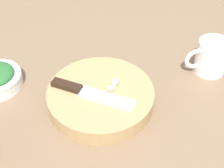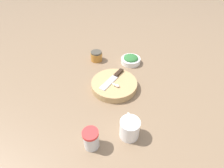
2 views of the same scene
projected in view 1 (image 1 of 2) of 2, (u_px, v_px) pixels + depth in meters
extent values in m
plane|color=#7F664C|center=(113.00, 96.00, 0.76)|extent=(5.00, 5.00, 0.00)
cylinder|color=tan|center=(101.00, 97.00, 0.73)|extent=(0.25, 0.25, 0.04)
cube|color=black|center=(67.00, 86.00, 0.72)|extent=(0.08, 0.05, 0.01)
cube|color=silver|center=(107.00, 99.00, 0.70)|extent=(0.13, 0.08, 0.01)
ellipsoid|color=#EAE6C8|center=(110.00, 88.00, 0.72)|extent=(0.01, 0.02, 0.01)
ellipsoid|color=silver|center=(115.00, 87.00, 0.72)|extent=(0.02, 0.02, 0.01)
ellipsoid|color=silver|center=(115.00, 83.00, 0.73)|extent=(0.03, 0.03, 0.01)
cylinder|color=white|center=(212.00, 57.00, 0.80)|extent=(0.08, 0.08, 0.09)
torus|color=white|center=(196.00, 59.00, 0.79)|extent=(0.06, 0.02, 0.06)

